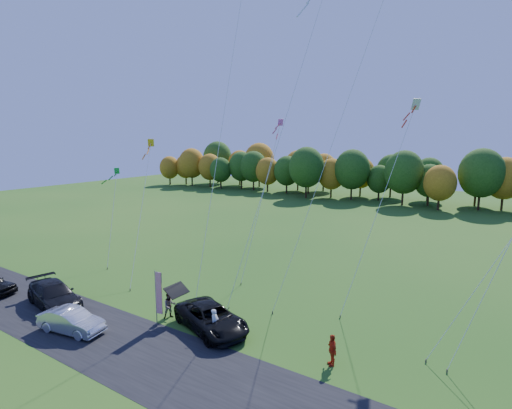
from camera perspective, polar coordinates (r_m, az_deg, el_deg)
The scene contains 18 objects.
ground at distance 26.18m, azimuth -7.54°, elevation -17.20°, with size 160.00×160.00×0.00m, color #1F5115.
asphalt_strip at distance 23.68m, azimuth -14.28°, elevation -20.51°, with size 90.00×6.00×0.01m, color black.
tree_line at distance 75.13m, azimuth 20.91°, elevation -0.04°, with size 116.00×12.00×10.00m, color #1E4711, non-canonical shape.
black_suv at distance 25.66m, azimuth -6.43°, elevation -15.79°, with size 2.63×5.71×1.59m, color black.
silver_sedan at distance 27.72m, azimuth -24.88°, elevation -14.84°, with size 1.50×4.31×1.42m, color silver.
dark_truck_a at distance 32.05m, azimuth -26.92°, elevation -11.43°, with size 2.34×5.75×1.67m, color black.
person_tailgate_a at distance 24.69m, azimuth -5.89°, elevation -16.58°, with size 0.65×0.43×1.79m, color silver.
person_tailgate_b at distance 27.62m, azimuth -12.25°, elevation -13.92°, with size 0.82×0.64×1.70m, color gray.
person_east at distance 22.43m, azimuth 10.81°, elevation -19.72°, with size 0.99×0.41×1.69m, color red.
feather_flag at distance 26.19m, azimuth -13.82°, elevation -12.11°, with size 0.48×0.16×3.62m.
kite_delta_blue at distance 31.79m, azimuth -4.44°, elevation 14.08°, with size 4.13×11.91×29.17m.
kite_parafoil_orange at distance 29.32m, azimuth 14.75°, elevation 18.90°, with size 8.79×11.81×33.73m.
kite_delta_red at distance 28.71m, azimuth 3.70°, elevation 10.48°, with size 3.89×10.95×25.03m.
kite_diamond_yellow at distance 35.19m, azimuth -16.05°, elevation -0.65°, with size 4.87×7.23×11.95m.
kite_diamond_green at distance 39.78m, azimuth -19.85°, elevation -1.66°, with size 3.15×4.18×9.12m.
kite_diamond_white at distance 28.76m, azimuth 17.31°, elevation -0.00°, with size 3.07×7.98×14.89m.
kite_diamond_pink at distance 33.99m, azimuth 1.38°, elevation 3.42°, with size 0.98×6.81×13.63m.
kite_diamond_blue_low at distance 23.84m, azimuth 30.73°, elevation -7.48°, with size 5.60×4.16×11.11m.
Camera 1 is at (15.41, -17.58, 11.78)m, focal length 28.00 mm.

